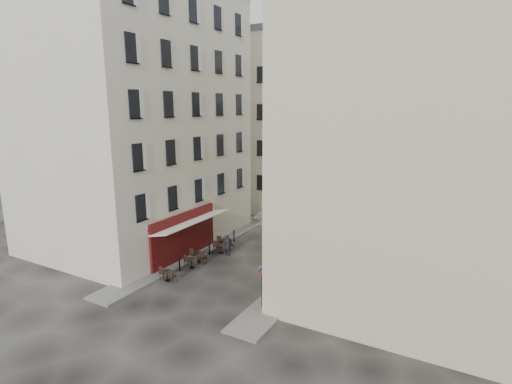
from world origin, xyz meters
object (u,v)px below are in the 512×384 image
Objects in this scene: bistro_table_a at (168,274)px; pedestrian at (227,245)px; no_parking_sign at (262,279)px; bistro_table_b at (192,262)px.

pedestrian reaches higher than bistro_table_a.
bistro_table_a is at bearing -174.99° from no_parking_sign.
bistro_table_a is 0.76× the size of pedestrian.
pedestrian is at bearing 75.15° from bistro_table_b.
no_parking_sign is 8.47m from pedestrian.
no_parking_sign is at bearing 130.30° from pedestrian.
bistro_table_a reaches higher than bistro_table_b.
bistro_table_b is (-6.92, 2.62, -1.31)m from no_parking_sign.
bistro_table_a is at bearing -91.37° from bistro_table_b.
pedestrian is at bearing 142.71° from no_parking_sign.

